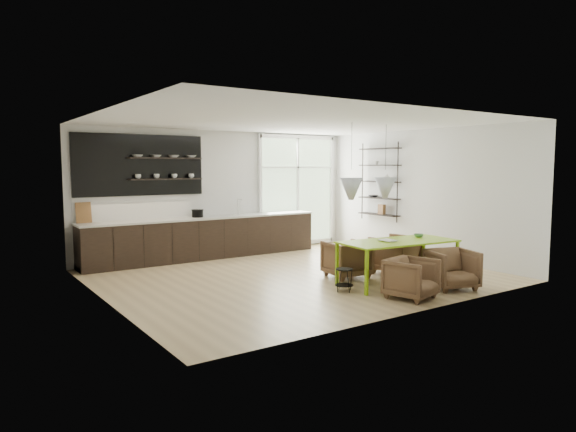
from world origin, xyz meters
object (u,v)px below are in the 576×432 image
object	(u,v)px
dining_table	(398,244)
armchair_front_right	(452,269)
armchair_back_right	(396,254)
wire_stool	(344,277)
armchair_front_left	(411,278)
armchair_back_left	(347,259)

from	to	relation	value
dining_table	armchair_front_right	bearing A→B (deg)	-53.43
armchair_back_right	wire_stool	size ratio (longest dim) A/B	2.11
armchair_front_left	armchair_front_right	world-z (taller)	armchair_front_right
dining_table	armchair_front_left	distance (m)	1.10
armchair_back_left	wire_stool	distance (m)	1.13
armchair_back_right	wire_stool	distance (m)	1.88
armchair_front_left	armchair_front_right	size ratio (longest dim) A/B	0.95
armchair_back_left	armchair_front_right	size ratio (longest dim) A/B	1.02
armchair_front_left	armchair_back_right	bearing A→B (deg)	37.67
armchair_front_left	wire_stool	bearing A→B (deg)	108.24
armchair_back_right	armchair_front_right	world-z (taller)	armchair_back_right
armchair_back_left	armchair_back_right	world-z (taller)	armchair_back_right
armchair_front_left	armchair_front_right	bearing A→B (deg)	-10.56
armchair_back_right	armchair_back_left	bearing A→B (deg)	-25.08
armchair_back_left	armchair_front_left	size ratio (longest dim) A/B	1.08
armchair_front_left	wire_stool	xyz separation A→B (m)	(-0.58, 0.94, -0.07)
armchair_back_left	armchair_front_right	xyz separation A→B (m)	(0.86, -1.71, -0.01)
armchair_front_right	wire_stool	bearing A→B (deg)	171.26
dining_table	armchair_back_left	xyz separation A→B (m)	(-0.40, 0.92, -0.37)
armchair_back_right	armchair_front_right	xyz separation A→B (m)	(-0.16, -1.45, -0.03)
armchair_back_left	wire_stool	bearing A→B (deg)	55.27
armchair_back_left	armchair_back_right	distance (m)	1.06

